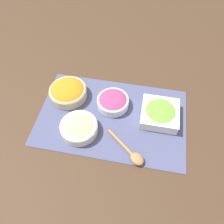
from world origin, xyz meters
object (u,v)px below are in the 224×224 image
at_px(cucumber_bowl, 79,127).
at_px(wooden_spoon, 132,154).
at_px(carrot_bowl, 68,91).
at_px(lettuce_bowl, 160,113).
at_px(onion_bowl, 113,101).

relative_size(cucumber_bowl, wooden_spoon, 0.89).
bearing_deg(wooden_spoon, carrot_bowl, -36.12).
relative_size(lettuce_bowl, wooden_spoon, 0.92).
distance_m(onion_bowl, wooden_spoon, 0.24).
relative_size(carrot_bowl, wooden_spoon, 0.99).
bearing_deg(wooden_spoon, lettuce_bowl, -114.07).
height_order(onion_bowl, carrot_bowl, carrot_bowl).
height_order(lettuce_bowl, carrot_bowl, carrot_bowl).
distance_m(carrot_bowl, wooden_spoon, 0.38).
xyz_separation_m(cucumber_bowl, lettuce_bowl, (-0.30, -0.12, 0.00)).
bearing_deg(wooden_spoon, onion_bowl, -62.34).
bearing_deg(onion_bowl, carrot_bowl, -3.85).
xyz_separation_m(lettuce_bowl, carrot_bowl, (0.39, -0.04, 0.00)).
bearing_deg(onion_bowl, lettuce_bowl, 172.34).
distance_m(onion_bowl, lettuce_bowl, 0.19).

